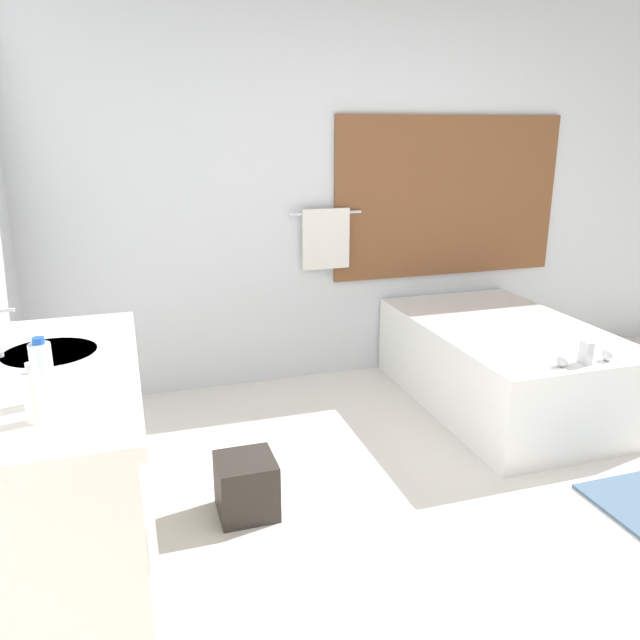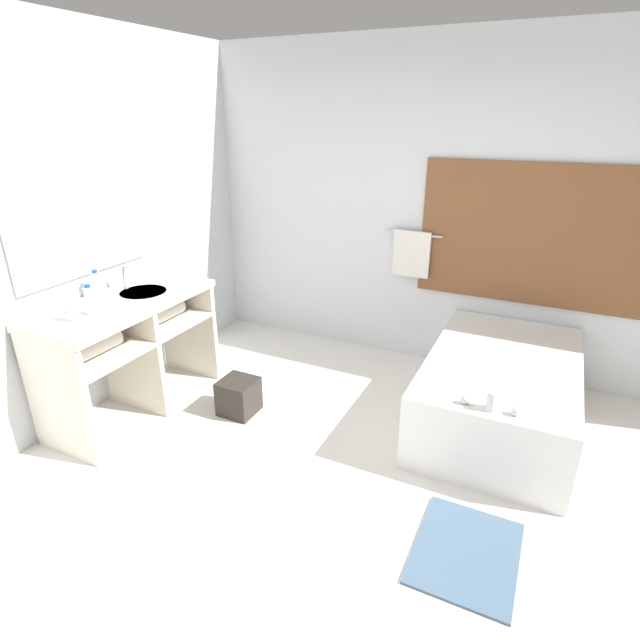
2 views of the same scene
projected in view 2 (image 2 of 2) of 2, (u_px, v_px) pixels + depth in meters
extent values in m
plane|color=silver|center=(343.00, 524.00, 2.77)|extent=(16.00, 16.00, 0.00)
cube|color=silver|center=(453.00, 212.00, 4.10)|extent=(7.40, 0.06, 2.70)
cube|color=brown|center=(530.00, 236.00, 3.86)|extent=(1.70, 0.02, 1.10)
cylinder|color=silver|center=(413.00, 234.00, 4.24)|extent=(0.50, 0.02, 0.02)
cube|color=silver|center=(411.00, 254.00, 4.30)|extent=(0.32, 0.04, 0.40)
cube|color=silver|center=(22.00, 243.00, 3.14)|extent=(0.06, 7.40, 2.70)
cube|color=#A3B2C1|center=(73.00, 196.00, 3.37)|extent=(0.02, 1.10, 1.10)
cube|color=beige|center=(123.00, 303.00, 3.53)|extent=(0.62, 1.31, 0.05)
cube|color=beige|center=(129.00, 336.00, 3.62)|extent=(0.59, 1.24, 0.02)
cylinder|color=white|center=(144.00, 299.00, 3.70)|extent=(0.34, 0.34, 0.11)
cube|color=beige|center=(58.00, 400.00, 3.17)|extent=(0.57, 0.04, 0.84)
cube|color=beige|center=(133.00, 359.00, 3.70)|extent=(0.57, 0.04, 0.84)
cube|color=beige|center=(188.00, 328.00, 4.22)|extent=(0.57, 0.04, 0.84)
cylinder|color=silver|center=(95.00, 345.00, 3.30)|extent=(0.13, 0.36, 0.13)
cylinder|color=silver|center=(164.00, 312.00, 3.85)|extent=(0.13, 0.36, 0.13)
cylinder|color=silver|center=(126.00, 287.00, 3.74)|extent=(0.04, 0.04, 0.02)
cylinder|color=silver|center=(124.00, 276.00, 3.71)|extent=(0.02, 0.02, 0.16)
cube|color=silver|center=(127.00, 267.00, 3.67)|extent=(0.07, 0.01, 0.01)
cube|color=white|center=(499.00, 392.00, 3.57)|extent=(0.99, 1.61, 0.52)
ellipsoid|color=white|center=(502.00, 378.00, 3.53)|extent=(0.71, 1.16, 0.30)
cube|color=silver|center=(491.00, 400.00, 2.86)|extent=(0.04, 0.07, 0.12)
sphere|color=silver|center=(465.00, 399.00, 2.93)|extent=(0.06, 0.06, 0.06)
sphere|color=silver|center=(516.00, 411.00, 2.82)|extent=(0.06, 0.06, 0.06)
cylinder|color=white|center=(97.00, 285.00, 3.53)|extent=(0.06, 0.06, 0.18)
cylinder|color=#1E4CA8|center=(94.00, 271.00, 3.49)|extent=(0.03, 0.03, 0.02)
cylinder|color=white|center=(90.00, 301.00, 3.22)|extent=(0.06, 0.06, 0.19)
cylinder|color=#1E4CA8|center=(87.00, 286.00, 3.18)|extent=(0.03, 0.03, 0.02)
cylinder|color=white|center=(74.00, 310.00, 3.13)|extent=(0.05, 0.05, 0.15)
cylinder|color=silver|center=(71.00, 297.00, 3.10)|extent=(0.02, 0.02, 0.03)
cube|color=#2D2823|center=(239.00, 396.00, 3.75)|extent=(0.26, 0.26, 0.27)
cube|color=slate|center=(466.00, 552.00, 2.58)|extent=(0.51, 0.64, 0.02)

